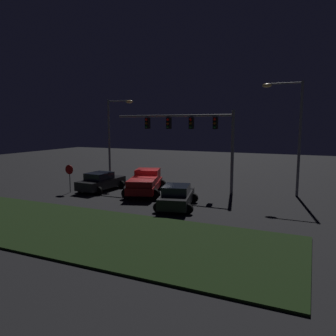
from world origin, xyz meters
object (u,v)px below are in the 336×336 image
at_px(street_lamp_left, 114,129).
at_px(stop_sign, 69,173).
at_px(street_lamp_right, 292,125).
at_px(pickup_truck, 146,181).
at_px(car_sedan_far, 177,196).
at_px(car_sedan, 101,182).
at_px(traffic_signal_gantry, 192,129).

relative_size(street_lamp_left, stop_sign, 3.47).
bearing_deg(street_lamp_right, pickup_truck, -159.84).
bearing_deg(street_lamp_right, car_sedan_far, -133.24).
distance_m(car_sedan_far, street_lamp_right, 10.46).
relative_size(pickup_truck, stop_sign, 2.58).
bearing_deg(pickup_truck, street_lamp_right, -87.82).
bearing_deg(car_sedan, stop_sign, 136.74).
bearing_deg(stop_sign, pickup_truck, 20.53).
distance_m(pickup_truck, street_lamp_left, 8.38).
height_order(traffic_signal_gantry, street_lamp_right, street_lamp_right).
xyz_separation_m(pickup_truck, car_sedan, (-3.92, -0.45, -0.26)).
bearing_deg(street_lamp_right, stop_sign, -159.70).
bearing_deg(street_lamp_left, street_lamp_right, -2.67).
bearing_deg(street_lamp_left, stop_sign, -88.82).
height_order(car_sedan, street_lamp_right, street_lamp_right).
bearing_deg(stop_sign, street_lamp_right, 20.30).
height_order(pickup_truck, car_sedan_far, pickup_truck).
relative_size(car_sedan_far, street_lamp_right, 0.55).
relative_size(car_sedan, stop_sign, 2.02).
xyz_separation_m(car_sedan_far, traffic_signal_gantry, (-1.13, 5.80, 4.29)).
distance_m(pickup_truck, traffic_signal_gantry, 5.63).
xyz_separation_m(car_sedan, street_lamp_left, (-1.92, 4.99, 4.19)).
height_order(car_sedan_far, street_lamp_left, street_lamp_left).
height_order(pickup_truck, street_lamp_left, street_lamp_left).
bearing_deg(street_lamp_right, traffic_signal_gantry, -172.29).
distance_m(street_lamp_left, street_lamp_right, 16.19).
bearing_deg(stop_sign, car_sedan_far, -5.33).
distance_m(car_sedan, stop_sign, 2.59).
height_order(traffic_signal_gantry, stop_sign, traffic_signal_gantry).
xyz_separation_m(pickup_truck, car_sedan_far, (3.91, -3.03, -0.26)).
xyz_separation_m(street_lamp_left, stop_sign, (0.14, -6.68, -3.37)).
relative_size(traffic_signal_gantry, stop_sign, 4.63).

